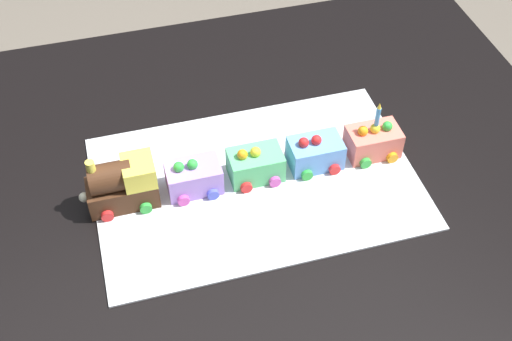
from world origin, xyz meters
name	(u,v)px	position (x,y,z in m)	size (l,w,h in m)	color
dining_table	(227,203)	(0.00, 0.00, 0.63)	(1.40, 1.00, 0.74)	black
cake_board	(256,182)	(0.05, -0.05, 0.74)	(0.60, 0.40, 0.00)	silver
cake_locomotive	(122,184)	(-0.20, -0.04, 0.79)	(0.14, 0.08, 0.12)	#472816
cake_car_tanker_lavender	(193,177)	(-0.07, -0.04, 0.77)	(0.10, 0.08, 0.07)	#AD84E0
cake_car_gondola_mint_green	(255,165)	(0.05, -0.04, 0.77)	(0.10, 0.08, 0.07)	#59CC7A
cake_car_caboose_sky_blue	(315,153)	(0.17, -0.04, 0.77)	(0.10, 0.08, 0.07)	#669EEA
cake_car_hopper_coral	(373,141)	(0.29, -0.04, 0.77)	(0.10, 0.08, 0.07)	#F27260
birthday_candle	(378,115)	(0.29, -0.04, 0.84)	(0.01, 0.01, 0.05)	#4CA5E5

